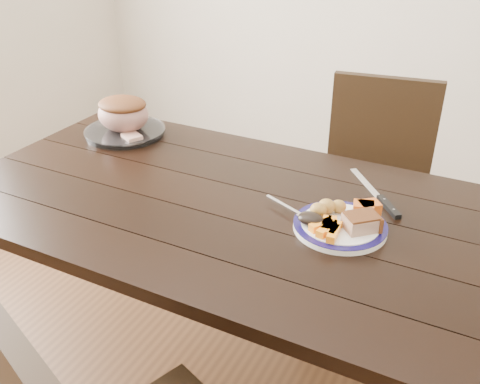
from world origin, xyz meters
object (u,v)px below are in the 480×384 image
at_px(dining_table, 220,224).
at_px(roast_joint, 123,114).
at_px(chair_far, 373,183).
at_px(dinner_plate, 340,227).
at_px(serving_platter, 125,132).
at_px(fork, 292,210).
at_px(pork_slice, 361,223).
at_px(carving_knife, 382,200).

bearing_deg(dining_table, roast_joint, 154.61).
relative_size(chair_far, dinner_plate, 3.71).
distance_m(dining_table, dinner_plate, 0.39).
height_order(dinner_plate, serving_platter, serving_platter).
relative_size(dining_table, fork, 9.41).
bearing_deg(roast_joint, serving_platter, 0.00).
xyz_separation_m(chair_far, roast_joint, (-0.85, -0.48, 0.31)).
xyz_separation_m(serving_platter, fork, (0.78, -0.26, 0.01)).
height_order(pork_slice, fork, pork_slice).
bearing_deg(fork, serving_platter, -175.16).
bearing_deg(chair_far, fork, 77.11).
relative_size(serving_platter, fork, 1.72).
height_order(dinner_plate, fork, fork).
bearing_deg(fork, pork_slice, 20.75).
relative_size(chair_far, pork_slice, 11.02).
bearing_deg(serving_platter, carving_knife, -3.70).
xyz_separation_m(dining_table, pork_slice, (0.43, -0.00, 0.13)).
relative_size(dinner_plate, roast_joint, 1.29).
relative_size(dining_table, serving_platter, 5.48).
distance_m(chair_far, pork_slice, 0.80).
relative_size(dining_table, pork_slice, 18.99).
bearing_deg(chair_far, dining_table, 60.28).
bearing_deg(carving_knife, fork, -86.16).
bearing_deg(dining_table, carving_knife, 24.38).
distance_m(serving_platter, fork, 0.82).
bearing_deg(chair_far, roast_joint, 21.31).
bearing_deg(serving_platter, dining_table, -25.39).
height_order(fork, roast_joint, roast_joint).
xyz_separation_m(dinner_plate, fork, (-0.14, 0.00, 0.01)).
height_order(dinner_plate, roast_joint, roast_joint).
bearing_deg(dinner_plate, pork_slice, -4.76).
relative_size(dining_table, dinner_plate, 6.39).
xyz_separation_m(dinner_plate, pork_slice, (0.06, -0.00, 0.03)).
height_order(chair_far, carving_knife, chair_far).
distance_m(serving_platter, pork_slice, 1.02).
bearing_deg(serving_platter, fork, -18.26).
bearing_deg(roast_joint, chair_far, 29.32).
distance_m(fork, roast_joint, 0.83).
xyz_separation_m(dining_table, roast_joint, (-0.55, 0.26, 0.17)).
bearing_deg(fork, dinner_plate, 21.70).
bearing_deg(dinner_plate, serving_platter, 164.18).
distance_m(serving_platter, carving_knife, 0.99).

